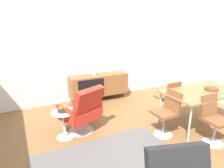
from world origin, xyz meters
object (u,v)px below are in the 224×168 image
Objects in this scene: wooden_bowl_on_table at (211,89)px; dining_chair_back_left at (169,97)px; dining_chair_front_left at (214,118)px; vase_cobalt at (94,71)px; fruit_bowl at (63,110)px; dining_table at (202,93)px; side_table_round at (64,121)px; sideboard at (99,85)px; dining_chair_near_window at (167,111)px; lounge_chair_red at (83,110)px.

dining_chair_back_left is at bearing 130.61° from wooden_bowl_on_table.
dining_chair_back_left and dining_chair_front_left have the same top height.
dining_chair_front_left is (-0.00, -1.12, 0.00)m from dining_chair_back_left.
vase_cobalt is 1.92m from fruit_bowl.
dining_table reaches higher than side_table_round.
dining_chair_back_left reaches higher than side_table_round.
dining_table reaches higher than sideboard.
wooden_bowl_on_table is (1.51, -2.30, 0.33)m from sideboard.
vase_cobalt is at bearing 51.10° from fruit_bowl.
wooden_bowl_on_table is 1.12m from dining_chair_near_window.
vase_cobalt reaches higher than dining_chair_front_left.
sideboard is 1.87× the size of dining_chair_back_left.
dining_table is at bearing -0.05° from dining_chair_near_window.
dining_chair_near_window is at bearing 176.67° from wooden_bowl_on_table.
lounge_chair_red is (-1.92, 0.22, -0.00)m from dining_chair_back_left.
lounge_chair_red reaches higher than side_table_round.
lounge_chair_red reaches higher than dining_table.
dining_table is at bearing 58.03° from dining_chair_front_left.
vase_cobalt is 0.37× the size of dining_chair_back_left.
side_table_round is at bearing 150.06° from dining_chair_front_left.
fruit_bowl is at bearing -128.90° from vase_cobalt.
dining_chair_near_window is at bearing -29.27° from lounge_chair_red.
fruit_bowl reaches higher than side_table_round.
side_table_round is at bearing -128.93° from vase_cobalt.
dining_chair_back_left is 1.00× the size of dining_chair_front_left.
vase_cobalt is 1.72m from lounge_chair_red.
dining_table is 1.87× the size of dining_chair_front_left.
sideboard is 2.77m from wooden_bowl_on_table.
vase_cobalt is 0.37× the size of dining_chair_front_left.
dining_chair_front_left is at bearing -68.66° from vase_cobalt.
dining_chair_front_left is at bearing -29.92° from fruit_bowl.
vase_cobalt reaches higher than dining_chair_back_left.
dining_chair_front_left is 0.90× the size of lounge_chair_red.
dining_chair_back_left is 1.12m from dining_chair_front_left.
dining_chair_near_window is (0.43, -2.24, 0.03)m from sideboard.
vase_cobalt reaches higher than dining_chair_near_window.
sideboard is at bearing 100.96° from dining_chair_near_window.
wooden_bowl_on_table is at bearing -16.22° from side_table_round.
lounge_chair_red is (-0.95, -1.46, 0.03)m from sideboard.
wooden_bowl_on_table is 1.30× the size of fruit_bowl.
lounge_chair_red is (-2.46, 0.84, -0.30)m from wooden_bowl_on_table.
sideboard is 1.87× the size of dining_chair_near_window.
dining_table is 2.77m from side_table_round.
vase_cobalt reaches higher than wooden_bowl_on_table.
fruit_bowl is at bearing -84.53° from side_table_round.
vase_cobalt is 1.57× the size of fruit_bowl.
wooden_bowl_on_table is at bearing -3.33° from dining_chair_near_window.
sideboard is at bearing 48.33° from side_table_round.
wooden_bowl_on_table is at bearing -18.83° from lounge_chair_red.
wooden_bowl_on_table is at bearing 43.02° from dining_chair_front_left.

